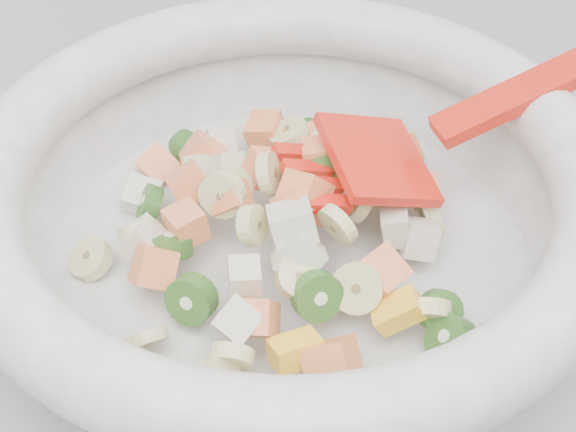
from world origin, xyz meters
TOP-DOWN VIEW (x-y plane):
  - mixing_bowl at (-0.19, 1.44)m, footprint 0.49×0.36m

SIDE VIEW (x-z plane):
  - mixing_bowl at x=-0.19m, z-range 0.88..1.03m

